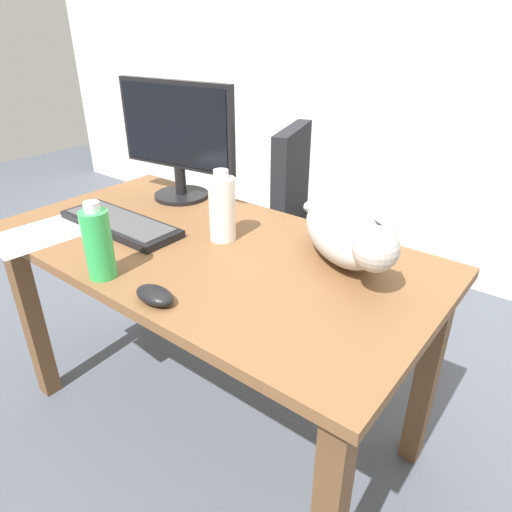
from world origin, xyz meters
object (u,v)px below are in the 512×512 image
keyboard (120,223)px  monitor (177,136)px  spray_bottle (222,208)px  water_bottle (98,243)px  office_chair (319,256)px  computer_mouse (155,295)px  cat (346,233)px

keyboard → monitor: bearing=99.2°
spray_bottle → monitor: bearing=154.4°
monitor → keyboard: monitor is taller
water_bottle → spray_bottle: spray_bottle is taller
office_chair → spray_bottle: bearing=-89.7°
monitor → spray_bottle: 0.43m
spray_bottle → keyboard: bearing=-156.2°
office_chair → computer_mouse: size_ratio=8.48×
cat → computer_mouse: (-0.24, -0.47, -0.06)m
keyboard → water_bottle: water_bottle is taller
monitor → computer_mouse: (0.48, -0.54, -0.21)m
monitor → spray_bottle: monitor is taller
water_bottle → spray_bottle: 0.37m
monitor → cat: size_ratio=1.01×
monitor → cat: bearing=-5.5°
keyboard → water_bottle: 0.33m
monitor → cat: monitor is taller
computer_mouse → spray_bottle: bearing=106.6°
monitor → water_bottle: bearing=-62.9°
cat → spray_bottle: 0.37m
office_chair → spray_bottle: size_ratio=4.33×
computer_mouse → cat: bearing=62.4°
keyboard → spray_bottle: size_ratio=2.04×
computer_mouse → keyboard: bearing=152.6°
office_chair → spray_bottle: (0.00, -0.60, 0.40)m
keyboard → cat: (0.67, 0.25, 0.07)m
monitor → keyboard: (0.05, -0.32, -0.21)m
computer_mouse → spray_bottle: spray_bottle is taller
cat → water_bottle: size_ratio=2.32×
computer_mouse → water_bottle: (-0.20, -0.00, 0.08)m
cat → monitor: bearing=174.5°
computer_mouse → water_bottle: 0.21m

